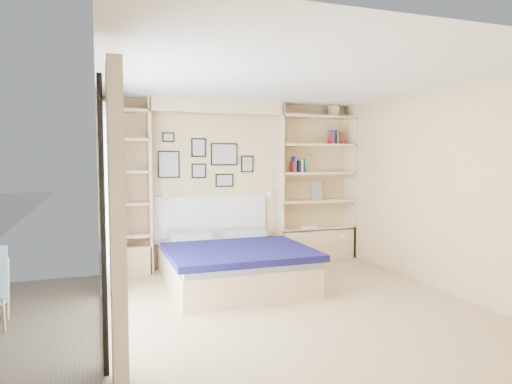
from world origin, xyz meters
name	(u,v)px	position (x,y,z in m)	size (l,w,h in m)	color
ground	(291,306)	(0.00, 0.00, 0.00)	(4.50, 4.50, 0.00)	tan
room_shell	(221,199)	(-0.39, 1.52, 1.08)	(4.50, 4.50, 4.50)	#DCBE84
bed	(231,262)	(-0.36, 1.14, 0.28)	(1.76, 2.19, 1.07)	#DCBC8A
photo_gallery	(205,161)	(-0.45, 2.22, 1.60)	(1.48, 0.02, 0.82)	black
reading_lamps	(219,195)	(-0.30, 2.00, 1.10)	(1.92, 0.12, 0.15)	silver
shelf_decor	(302,155)	(1.10, 2.07, 1.69)	(3.49, 0.23, 2.03)	#A51E1E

